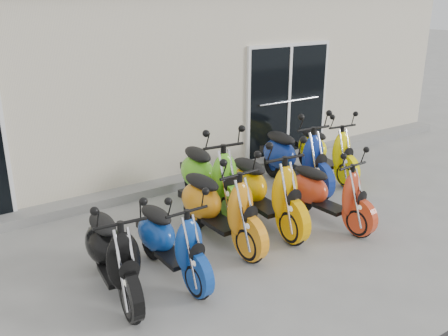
{
  "coord_description": "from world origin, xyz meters",
  "views": [
    {
      "loc": [
        -3.94,
        -5.2,
        3.21
      ],
      "look_at": [
        0.0,
        0.6,
        0.75
      ],
      "focal_mm": 40.0,
      "sensor_mm": 36.0,
      "label": 1
    }
  ],
  "objects_px": {
    "scooter_front_orange_a": "(219,196)",
    "scooter_back_blue": "(295,148)",
    "scooter_front_orange_b": "(265,180)",
    "scooter_front_red": "(329,184)",
    "scooter_front_blue": "(171,230)",
    "scooter_front_black": "(112,242)",
    "scooter_back_green": "(210,167)",
    "scooter_back_yellow": "(326,143)"
  },
  "relations": [
    {
      "from": "scooter_front_orange_a",
      "to": "scooter_back_blue",
      "type": "distance_m",
      "value": 2.39
    },
    {
      "from": "scooter_front_orange_b",
      "to": "scooter_front_red",
      "type": "relative_size",
      "value": 1.16
    },
    {
      "from": "scooter_front_blue",
      "to": "scooter_front_red",
      "type": "height_order",
      "value": "scooter_front_red"
    },
    {
      "from": "scooter_front_black",
      "to": "scooter_front_orange_a",
      "type": "relative_size",
      "value": 0.93
    },
    {
      "from": "scooter_back_green",
      "to": "scooter_front_orange_b",
      "type": "bearing_deg",
      "value": -60.95
    },
    {
      "from": "scooter_back_blue",
      "to": "scooter_front_blue",
      "type": "bearing_deg",
      "value": -151.79
    },
    {
      "from": "scooter_front_orange_a",
      "to": "scooter_back_yellow",
      "type": "relative_size",
      "value": 1.06
    },
    {
      "from": "scooter_front_orange_a",
      "to": "scooter_front_red",
      "type": "xyz_separation_m",
      "value": [
        1.66,
        -0.37,
        -0.07
      ]
    },
    {
      "from": "scooter_front_black",
      "to": "scooter_back_yellow",
      "type": "height_order",
      "value": "scooter_back_yellow"
    },
    {
      "from": "scooter_front_orange_b",
      "to": "scooter_back_green",
      "type": "xyz_separation_m",
      "value": [
        -0.37,
        0.88,
        0.01
      ]
    },
    {
      "from": "scooter_front_orange_b",
      "to": "scooter_back_yellow",
      "type": "relative_size",
      "value": 1.1
    },
    {
      "from": "scooter_front_orange_a",
      "to": "scooter_back_yellow",
      "type": "bearing_deg",
      "value": 16.55
    },
    {
      "from": "scooter_front_black",
      "to": "scooter_back_green",
      "type": "xyz_separation_m",
      "value": [
        2.1,
        1.3,
        0.09
      ]
    },
    {
      "from": "scooter_front_orange_a",
      "to": "scooter_back_green",
      "type": "xyz_separation_m",
      "value": [
        0.46,
        0.96,
        0.04
      ]
    },
    {
      "from": "scooter_back_blue",
      "to": "scooter_front_orange_b",
      "type": "bearing_deg",
      "value": -142.08
    },
    {
      "from": "scooter_front_black",
      "to": "scooter_back_blue",
      "type": "relative_size",
      "value": 0.88
    },
    {
      "from": "scooter_front_orange_a",
      "to": "scooter_front_red",
      "type": "relative_size",
      "value": 1.12
    },
    {
      "from": "scooter_front_blue",
      "to": "scooter_back_blue",
      "type": "bearing_deg",
      "value": 21.93
    },
    {
      "from": "scooter_back_green",
      "to": "scooter_back_yellow",
      "type": "relative_size",
      "value": 1.12
    },
    {
      "from": "scooter_front_black",
      "to": "scooter_front_blue",
      "type": "xyz_separation_m",
      "value": [
        0.7,
        -0.04,
        -0.03
      ]
    },
    {
      "from": "scooter_front_red",
      "to": "scooter_back_yellow",
      "type": "distance_m",
      "value": 1.99
    },
    {
      "from": "scooter_front_orange_b",
      "to": "scooter_back_blue",
      "type": "relative_size",
      "value": 0.99
    },
    {
      "from": "scooter_front_blue",
      "to": "scooter_front_red",
      "type": "bearing_deg",
      "value": -1.08
    },
    {
      "from": "scooter_back_green",
      "to": "scooter_front_red",
      "type": "bearing_deg",
      "value": -41.6
    },
    {
      "from": "scooter_front_orange_a",
      "to": "scooter_back_green",
      "type": "bearing_deg",
      "value": 61.45
    },
    {
      "from": "scooter_front_orange_b",
      "to": "scooter_front_orange_a",
      "type": "bearing_deg",
      "value": -170.64
    },
    {
      "from": "scooter_front_orange_b",
      "to": "scooter_back_yellow",
      "type": "distance_m",
      "value": 2.42
    },
    {
      "from": "scooter_front_orange_b",
      "to": "scooter_front_red",
      "type": "bearing_deg",
      "value": -24.29
    },
    {
      "from": "scooter_front_blue",
      "to": "scooter_back_blue",
      "type": "height_order",
      "value": "scooter_back_blue"
    },
    {
      "from": "scooter_back_yellow",
      "to": "scooter_front_black",
      "type": "bearing_deg",
      "value": -155.98
    },
    {
      "from": "scooter_front_red",
      "to": "scooter_back_blue",
      "type": "relative_size",
      "value": 0.85
    },
    {
      "from": "scooter_front_orange_a",
      "to": "scooter_front_orange_b",
      "type": "distance_m",
      "value": 0.83
    },
    {
      "from": "scooter_back_yellow",
      "to": "scooter_front_blue",
      "type": "bearing_deg",
      "value": -152.7
    },
    {
      "from": "scooter_back_blue",
      "to": "scooter_back_yellow",
      "type": "distance_m",
      "value": 0.85
    },
    {
      "from": "scooter_front_blue",
      "to": "scooter_front_orange_a",
      "type": "bearing_deg",
      "value": 21.01
    },
    {
      "from": "scooter_front_orange_b",
      "to": "scooter_back_green",
      "type": "distance_m",
      "value": 0.95
    },
    {
      "from": "scooter_back_green",
      "to": "scooter_back_yellow",
      "type": "distance_m",
      "value": 2.58
    },
    {
      "from": "scooter_front_black",
      "to": "scooter_front_orange_a",
      "type": "bearing_deg",
      "value": 18.0
    },
    {
      "from": "scooter_front_orange_a",
      "to": "scooter_back_yellow",
      "type": "height_order",
      "value": "scooter_front_orange_a"
    },
    {
      "from": "scooter_front_black",
      "to": "scooter_back_green",
      "type": "relative_size",
      "value": 0.88
    },
    {
      "from": "scooter_back_blue",
      "to": "scooter_back_green",
      "type": "bearing_deg",
      "value": -174.92
    },
    {
      "from": "scooter_front_blue",
      "to": "scooter_back_yellow",
      "type": "bearing_deg",
      "value": 18.69
    }
  ]
}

